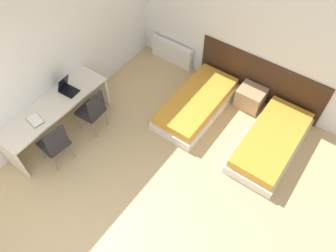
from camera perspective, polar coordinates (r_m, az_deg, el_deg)
wall_back at (r=6.34m, az=11.30°, el=16.43°), size 5.14×0.05×2.70m
wall_left at (r=6.03m, az=-18.13°, el=12.63°), size 0.05×5.46×2.70m
headboard_panel at (r=6.65m, az=15.61°, el=7.74°), size 2.57×0.03×0.99m
bed_near_window at (r=6.44m, az=5.03°, el=3.90°), size 0.90×1.89×0.36m
bed_near_door at (r=6.12m, az=17.51°, el=-2.71°), size 0.90×1.89×0.36m
nightstand at (r=6.67m, az=14.16°, el=4.83°), size 0.51×0.44×0.42m
radiator at (r=7.41m, az=0.65°, el=12.73°), size 1.02×0.12×0.51m
desk at (r=6.07m, az=-19.04°, el=2.41°), size 0.59×2.08×0.75m
chair_near_laptop at (r=6.00m, az=-13.01°, el=2.74°), size 0.45×0.45×0.94m
chair_near_notebook at (r=5.72m, az=-19.09°, el=-2.80°), size 0.46×0.46×0.94m
laptop at (r=6.07m, az=-17.15°, el=6.30°), size 0.33×0.26×0.31m
open_notebook at (r=5.83m, az=-22.13°, el=0.97°), size 0.33×0.24×0.02m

